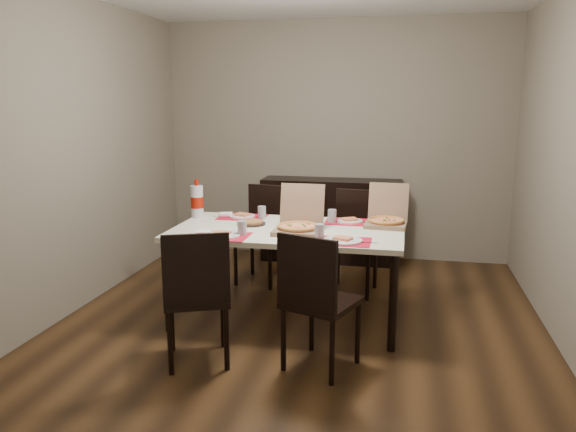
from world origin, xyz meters
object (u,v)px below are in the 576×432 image
(chair_near_left, at_px, (197,292))
(dip_bowl, at_px, (306,222))
(chair_near_right, at_px, (316,297))
(chair_far_right, at_px, (355,236))
(soda_bottle, at_px, (197,201))
(dining_table, at_px, (288,237))
(chair_far_left, at_px, (264,229))
(pizza_box_center, at_px, (299,225))
(sideboard, at_px, (331,220))

(chair_near_left, relative_size, dip_bowl, 8.82)
(chair_near_right, height_order, chair_far_right, same)
(chair_near_right, bearing_deg, soda_bottle, 137.61)
(dining_table, xyz_separation_m, dip_bowl, (0.10, 0.20, 0.08))
(dip_bowl, bearing_deg, chair_far_right, 60.36)
(dip_bowl, bearing_deg, chair_near_left, -114.67)
(dining_table, relative_size, soda_bottle, 5.44)
(chair_far_left, bearing_deg, dining_table, -64.81)
(chair_far_left, xyz_separation_m, dip_bowl, (0.54, -0.73, 0.25))
(pizza_box_center, bearing_deg, soda_bottle, 159.58)
(chair_near_right, relative_size, chair_far_right, 1.00)
(sideboard, relative_size, dining_table, 0.83)
(chair_near_right, bearing_deg, sideboard, 95.46)
(dining_table, distance_m, chair_far_left, 1.04)
(sideboard, relative_size, pizza_box_center, 3.84)
(chair_far_left, bearing_deg, sideboard, 56.70)
(chair_far_left, height_order, chair_far_right, same)
(chair_near_left, distance_m, dip_bowl, 1.27)
(sideboard, relative_size, chair_far_left, 1.61)
(chair_near_left, height_order, chair_near_right, same)
(dining_table, relative_size, chair_far_left, 1.94)
(sideboard, distance_m, chair_far_left, 1.00)
(dining_table, bearing_deg, sideboard, 86.41)
(dining_table, height_order, chair_near_left, chair_near_left)
(chair_far_left, xyz_separation_m, soda_bottle, (-0.41, -0.68, 0.38))
(chair_near_right, relative_size, pizza_box_center, 2.38)
(chair_near_right, bearing_deg, dip_bowl, 103.69)
(chair_near_left, distance_m, soda_bottle, 1.31)
(sideboard, distance_m, pizza_box_center, 1.90)
(chair_near_left, distance_m, pizza_box_center, 1.02)
(chair_near_left, height_order, dip_bowl, chair_near_left)
(dining_table, xyz_separation_m, chair_near_right, (0.36, -0.85, -0.17))
(chair_far_right, bearing_deg, sideboard, 110.05)
(dip_bowl, height_order, soda_bottle, soda_bottle)
(chair_near_left, bearing_deg, dining_table, 65.83)
(sideboard, distance_m, dip_bowl, 1.59)
(chair_near_left, relative_size, chair_far_right, 1.00)
(pizza_box_center, distance_m, soda_bottle, 1.02)
(sideboard, relative_size, chair_far_right, 1.61)
(dining_table, relative_size, chair_near_left, 1.94)
(chair_near_left, bearing_deg, chair_far_left, 90.70)
(sideboard, bearing_deg, soda_bottle, -122.46)
(chair_near_left, bearing_deg, dip_bowl, 65.33)
(pizza_box_center, bearing_deg, sideboard, 89.81)
(chair_far_left, bearing_deg, dip_bowl, -53.29)
(pizza_box_center, xyz_separation_m, soda_bottle, (-0.96, 0.36, 0.08))
(dining_table, bearing_deg, chair_far_right, 61.03)
(dining_table, height_order, soda_bottle, soda_bottle)
(chair_far_left, relative_size, soda_bottle, 2.81)
(chair_near_left, bearing_deg, soda_bottle, 110.23)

